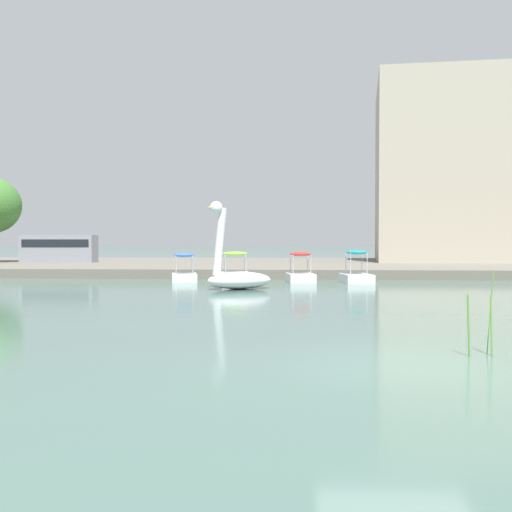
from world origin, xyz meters
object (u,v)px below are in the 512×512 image
object	(u,v)px
swan_boat	(237,274)
pedal_boat_blue	(184,273)
parked_van	(59,248)
pedal_boat_red	(301,273)
pedal_boat_lime	(235,273)
pedal_boat_teal	(356,273)

from	to	relation	value
swan_boat	pedal_boat_blue	size ratio (longest dim) A/B	1.59
parked_van	pedal_boat_blue	bearing A→B (deg)	-47.04
pedal_boat_red	pedal_boat_blue	bearing A→B (deg)	179.09
swan_boat	pedal_boat_red	distance (m)	4.99
pedal_boat_red	pedal_boat_lime	distance (m)	3.02
pedal_boat_lime	parked_van	xyz separation A→B (m)	(-12.76, 11.30, 1.05)
pedal_boat_lime	pedal_boat_teal	bearing A→B (deg)	-1.50
swan_boat	pedal_boat_lime	size ratio (longest dim) A/B	1.43
swan_boat	parked_van	bearing A→B (deg)	130.55
pedal_boat_lime	swan_boat	bearing A→B (deg)	-83.14
pedal_boat_red	pedal_boat_lime	world-z (taller)	pedal_boat_lime
pedal_boat_lime	parked_van	world-z (taller)	parked_van
pedal_boat_red	pedal_boat_blue	size ratio (longest dim) A/B	1.04
parked_van	pedal_boat_teal	bearing A→B (deg)	-32.01
swan_boat	pedal_boat_teal	size ratio (longest dim) A/B	1.60
pedal_boat_blue	swan_boat	bearing A→B (deg)	-56.42
swan_boat	pedal_boat_teal	distance (m)	6.47
pedal_boat_lime	pedal_boat_blue	world-z (taller)	pedal_boat_lime
swan_boat	parked_van	world-z (taller)	swan_boat
swan_boat	pedal_boat_lime	xyz separation A→B (m)	(-0.51, 4.20, -0.19)
pedal_boat_blue	parked_van	distance (m)	15.22
swan_boat	pedal_boat_teal	xyz separation A→B (m)	(5.04, 4.06, -0.17)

